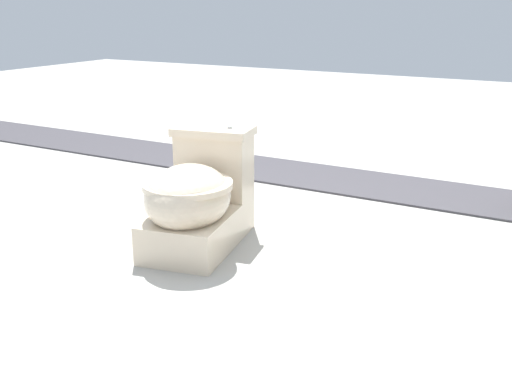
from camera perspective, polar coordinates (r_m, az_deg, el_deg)
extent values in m
plane|color=#A8A59E|center=(2.73, -4.77, -5.33)|extent=(14.00, 14.00, 0.00)
cube|color=#423F44|center=(3.65, 13.31, 0.35)|extent=(0.56, 8.00, 0.01)
cube|color=beige|center=(2.73, -5.52, -3.38)|extent=(0.65, 0.45, 0.17)
ellipsoid|color=beige|center=(2.59, -6.49, -0.49)|extent=(0.50, 0.44, 0.28)
cylinder|color=beige|center=(2.57, -6.54, 0.70)|extent=(0.46, 0.46, 0.03)
cube|color=beige|center=(2.85, -4.00, 2.49)|extent=(0.24, 0.37, 0.30)
cube|color=beige|center=(2.81, -4.07, 5.80)|extent=(0.27, 0.40, 0.04)
cylinder|color=silver|center=(2.77, -2.53, 6.19)|extent=(0.02, 0.02, 0.01)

